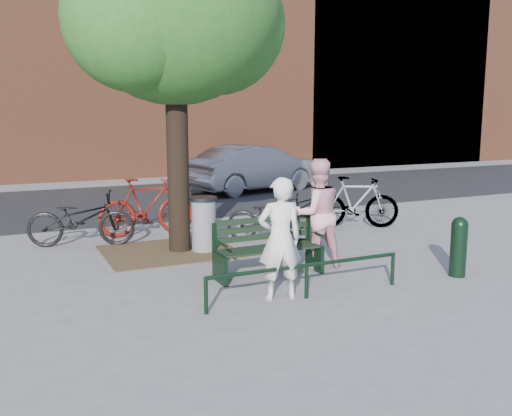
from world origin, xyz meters
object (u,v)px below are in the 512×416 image
person_right (316,214)px  parked_car (255,168)px  park_bench (267,246)px  bollard (459,245)px  litter_bin (204,224)px  bicycle_c (272,218)px  person_left (280,239)px

person_right → parked_car: bearing=-103.3°
person_right → parked_car: (2.87, 8.70, -0.16)m
park_bench → parked_car: (3.82, 8.78, 0.28)m
park_bench → parked_car: parked_car is taller
park_bench → bollard: 3.05m
park_bench → parked_car: bearing=66.5°
litter_bin → park_bench: bearing=-78.7°
person_right → litter_bin: size_ratio=1.78×
litter_bin → bicycle_c: size_ratio=0.56×
litter_bin → parked_car: (4.20, 6.85, 0.23)m
park_bench → litter_bin: (-0.38, 1.92, 0.04)m
person_left → bollard: size_ratio=1.79×
bicycle_c → parked_car: size_ratio=0.40×
bollard → litter_bin: litter_bin is taller
person_left → parked_car: bearing=-102.6°
person_right → parked_car: person_right is taller
bicycle_c → person_right: bearing=-155.7°
park_bench → bollard: size_ratio=1.81×
bicycle_c → parked_car: 7.17m
parked_car → park_bench: bearing=142.1°
park_bench → person_right: 1.05m
park_bench → bicycle_c: park_bench is taller
parked_car → litter_bin: bearing=134.1°
person_right → parked_car: 9.17m
park_bench → bollard: bearing=-26.0°
person_left → person_right: bearing=-127.1°
litter_bin → person_right: bearing=-54.2°
litter_bin → person_left: bearing=-89.3°
park_bench → litter_bin: 1.96m
bollard → bicycle_c: bearing=114.7°
person_left → bicycle_c: (1.50, 3.25, -0.38)m
litter_bin → parked_car: bearing=58.5°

